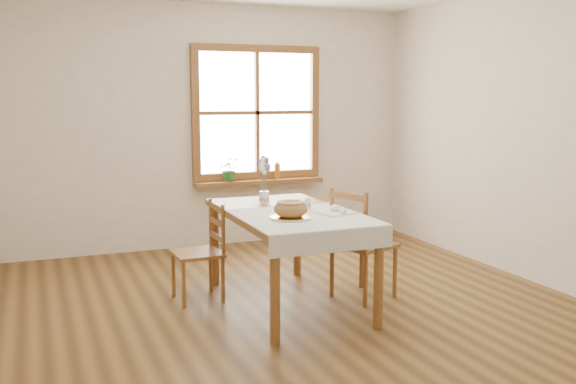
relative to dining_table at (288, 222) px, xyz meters
name	(u,v)px	position (x,y,z in m)	size (l,w,h in m)	color
ground	(303,316)	(0.00, -0.30, -0.66)	(5.00, 5.00, 0.00)	brown
room_walls	(304,86)	(0.00, -0.30, 1.04)	(4.60, 5.10, 2.65)	white
window	(257,113)	(0.50, 2.17, 0.79)	(1.46, 0.08, 1.46)	#975D2E
window_sill	(259,182)	(0.50, 2.10, 0.03)	(1.46, 0.20, 0.05)	#975D2E
dining_table	(288,222)	(0.00, 0.00, 0.00)	(0.90, 1.60, 0.75)	#975D2E
table_linen	(303,217)	(0.00, -0.30, 0.09)	(0.91, 0.99, 0.01)	white
chair_left	(197,252)	(-0.64, 0.37, -0.27)	(0.37, 0.39, 0.80)	#975D2E
chair_right	(364,243)	(0.64, -0.06, -0.21)	(0.42, 0.44, 0.91)	#975D2E
bread_plate	(291,218)	(-0.12, -0.34, 0.10)	(0.29, 0.29, 0.02)	white
bread_loaf	(291,207)	(-0.12, -0.34, 0.18)	(0.25, 0.25, 0.14)	#AF793E
egg_napkin	(336,213)	(0.28, -0.28, 0.10)	(0.26, 0.22, 0.01)	white
eggs	(336,209)	(0.28, -0.28, 0.13)	(0.20, 0.18, 0.04)	white
salt_shaker	(298,204)	(0.08, -0.01, 0.14)	(0.05, 0.05, 0.09)	white
pepper_shaker	(308,203)	(0.15, -0.05, 0.14)	(0.05, 0.05, 0.10)	white
flower_vase	(264,198)	(-0.05, 0.41, 0.13)	(0.08, 0.08, 0.09)	white
lavender_bouquet	(264,176)	(-0.05, 0.41, 0.32)	(0.15, 0.15, 0.28)	#6F5496
potted_plant	(230,172)	(0.16, 2.10, 0.15)	(0.23, 0.26, 0.20)	#2F6E2C
amber_bottle	(277,170)	(0.71, 2.10, 0.14)	(0.07, 0.07, 0.19)	#AA6C1F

